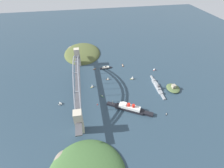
% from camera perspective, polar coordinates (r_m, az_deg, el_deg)
% --- Properties ---
extents(ground_plane, '(1400.00, 1400.00, 0.00)m').
position_cam_1_polar(ground_plane, '(384.39, -11.61, -2.25)').
color(ground_plane, '#283D4C').
extents(harbor_arch_bridge, '(286.94, 14.19, 69.08)m').
position_cam_1_polar(harbor_arch_bridge, '(365.45, -12.22, 1.22)').
color(harbor_arch_bridge, '#BCB29E').
rests_on(harbor_arch_bridge, ground).
extents(headland_west_shore, '(144.07, 114.30, 25.57)m').
position_cam_1_polar(headland_west_shore, '(533.36, -10.86, 10.87)').
color(headland_west_shore, '#4C562D').
rests_on(headland_west_shore, ground).
extents(ocean_liner, '(54.85, 88.95, 17.90)m').
position_cam_1_polar(ocean_liner, '(332.02, 6.37, -8.62)').
color(ocean_liner, black).
rests_on(ocean_liner, ground).
extents(naval_cruiser, '(87.87, 10.37, 15.90)m').
position_cam_1_polar(naval_cruiser, '(398.08, 16.03, -0.92)').
color(naval_cruiser, gray).
rests_on(naval_cruiser, ground).
extents(harbor_ferry_steamer, '(9.25, 34.02, 7.32)m').
position_cam_1_polar(harbor_ferry_steamer, '(448.69, -2.31, 5.90)').
color(harbor_ferry_steamer, black).
rests_on(harbor_ferry_steamer, ground).
extents(fort_island_mid_harbor, '(34.90, 30.53, 14.30)m').
position_cam_1_polar(fort_island_mid_harbor, '(404.19, 21.14, -1.37)').
color(fort_island_mid_harbor, '#4C6038').
rests_on(fort_island_mid_harbor, ground).
extents(seaplane_taxiing_near_bridge, '(9.18, 8.49, 5.03)m').
position_cam_1_polar(seaplane_taxiing_near_bridge, '(360.44, -18.15, -6.77)').
color(seaplane_taxiing_near_bridge, '#B7B7B2').
rests_on(seaplane_taxiing_near_bridge, ground).
extents(small_boat_0, '(9.54, 7.69, 2.18)m').
position_cam_1_polar(small_boat_0, '(361.97, -3.60, -4.35)').
color(small_boat_0, '#2D6B3D').
rests_on(small_boat_0, ground).
extents(small_boat_1, '(12.87, 3.83, 2.33)m').
position_cam_1_polar(small_boat_1, '(461.14, 3.88, 6.67)').
color(small_boat_1, brown).
rests_on(small_boat_1, ground).
extents(small_boat_2, '(6.71, 8.19, 8.92)m').
position_cam_1_polar(small_boat_2, '(385.94, -7.08, -0.59)').
color(small_boat_2, gold).
rests_on(small_boat_2, ground).
extents(small_boat_3, '(5.61, 9.61, 10.54)m').
position_cam_1_polar(small_boat_3, '(410.25, 7.42, 2.32)').
color(small_boat_3, gold).
rests_on(small_boat_3, ground).
extents(small_boat_4, '(4.56, 7.88, 8.88)m').
position_cam_1_polar(small_boat_4, '(405.42, -1.44, 2.04)').
color(small_boat_4, brown).
rests_on(small_boat_4, ground).
extents(small_boat_5, '(6.10, 8.41, 8.86)m').
position_cam_1_polar(small_boat_5, '(454.53, 15.03, 5.23)').
color(small_boat_5, '#B2231E').
rests_on(small_boat_5, ground).
extents(small_boat_6, '(6.39, 5.37, 1.86)m').
position_cam_1_polar(small_boat_6, '(344.11, 18.99, -10.22)').
color(small_boat_6, black).
rests_on(small_boat_6, ground).
extents(small_boat_7, '(5.48, 9.24, 2.14)m').
position_cam_1_polar(small_boat_7, '(448.09, -6.37, 5.40)').
color(small_boat_7, brown).
rests_on(small_boat_7, ground).
extents(channel_marker_buoy, '(2.20, 2.20, 2.75)m').
position_cam_1_polar(channel_marker_buoy, '(344.45, -5.25, -7.29)').
color(channel_marker_buoy, red).
rests_on(channel_marker_buoy, ground).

